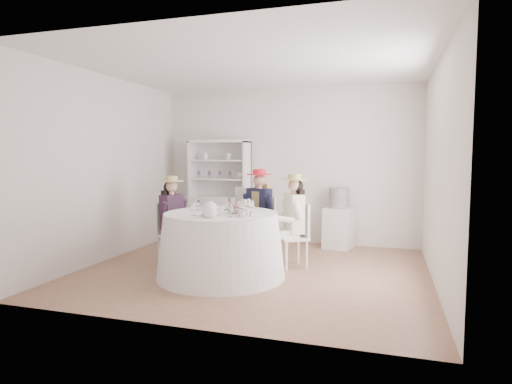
# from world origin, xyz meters

# --- Properties ---
(ground) EXTENTS (4.50, 4.50, 0.00)m
(ground) POSITION_xyz_m (0.00, 0.00, 0.00)
(ground) COLOR brown
(ground) RESTS_ON ground
(ceiling) EXTENTS (4.50, 4.50, 0.00)m
(ceiling) POSITION_xyz_m (0.00, 0.00, 2.70)
(ceiling) COLOR white
(ceiling) RESTS_ON wall_back
(wall_back) EXTENTS (4.50, 0.00, 4.50)m
(wall_back) POSITION_xyz_m (0.00, 2.00, 1.35)
(wall_back) COLOR silver
(wall_back) RESTS_ON ground
(wall_front) EXTENTS (4.50, 0.00, 4.50)m
(wall_front) POSITION_xyz_m (0.00, -2.00, 1.35)
(wall_front) COLOR silver
(wall_front) RESTS_ON ground
(wall_left) EXTENTS (0.00, 4.50, 4.50)m
(wall_left) POSITION_xyz_m (-2.25, 0.00, 1.35)
(wall_left) COLOR silver
(wall_left) RESTS_ON ground
(wall_right) EXTENTS (0.00, 4.50, 4.50)m
(wall_right) POSITION_xyz_m (2.25, 0.00, 1.35)
(wall_right) COLOR silver
(wall_right) RESTS_ON ground
(tea_table) EXTENTS (1.63, 1.63, 0.82)m
(tea_table) POSITION_xyz_m (-0.32, -0.38, 0.41)
(tea_table) COLOR white
(tea_table) RESTS_ON ground
(hutch) EXTENTS (1.24, 0.83, 1.81)m
(hutch) POSITION_xyz_m (-1.18, 1.76, 0.64)
(hutch) COLOR silver
(hutch) RESTS_ON ground
(side_table) EXTENTS (0.51, 0.51, 0.67)m
(side_table) POSITION_xyz_m (0.93, 1.75, 0.34)
(side_table) COLOR silver
(side_table) RESTS_ON ground
(hatbox) EXTENTS (0.41, 0.41, 0.33)m
(hatbox) POSITION_xyz_m (0.93, 1.75, 0.84)
(hatbox) COLOR black
(hatbox) RESTS_ON side_table
(guest_left) EXTENTS (0.51, 0.47, 1.25)m
(guest_left) POSITION_xyz_m (-1.24, 0.09, 0.70)
(guest_left) COLOR silver
(guest_left) RESTS_ON ground
(guest_mid) EXTENTS (0.51, 0.55, 1.34)m
(guest_mid) POSITION_xyz_m (-0.13, 0.64, 0.76)
(guest_mid) COLOR silver
(guest_mid) RESTS_ON ground
(guest_right) EXTENTS (0.55, 0.52, 1.29)m
(guest_right) POSITION_xyz_m (0.46, 0.31, 0.73)
(guest_right) COLOR silver
(guest_right) RESTS_ON ground
(spare_chair) EXTENTS (0.50, 0.50, 1.04)m
(spare_chair) POSITION_xyz_m (-0.40, 1.08, 0.56)
(spare_chair) COLOR silver
(spare_chair) RESTS_ON ground
(teacup_a) EXTENTS (0.10, 0.10, 0.07)m
(teacup_a) POSITION_xyz_m (-0.52, -0.21, 0.86)
(teacup_a) COLOR white
(teacup_a) RESTS_ON tea_table
(teacup_b) EXTENTS (0.09, 0.09, 0.07)m
(teacup_b) POSITION_xyz_m (-0.32, -0.10, 0.86)
(teacup_b) COLOR white
(teacup_b) RESTS_ON tea_table
(teacup_c) EXTENTS (0.09, 0.09, 0.07)m
(teacup_c) POSITION_xyz_m (-0.07, -0.31, 0.85)
(teacup_c) COLOR white
(teacup_c) RESTS_ON tea_table
(flower_bowl) EXTENTS (0.27, 0.27, 0.05)m
(flower_bowl) POSITION_xyz_m (-0.09, -0.38, 0.85)
(flower_bowl) COLOR white
(flower_bowl) RESTS_ON tea_table
(flower_arrangement) EXTENTS (0.21, 0.21, 0.08)m
(flower_arrangement) POSITION_xyz_m (-0.09, -0.44, 0.92)
(flower_arrangement) COLOR #D66B8A
(flower_arrangement) RESTS_ON tea_table
(table_teapot) EXTENTS (0.28, 0.20, 0.21)m
(table_teapot) POSITION_xyz_m (-0.28, -0.82, 0.91)
(table_teapot) COLOR white
(table_teapot) RESTS_ON tea_table
(sandwich_plate) EXTENTS (0.26, 0.26, 0.06)m
(sandwich_plate) POSITION_xyz_m (-0.32, -0.74, 0.84)
(sandwich_plate) COLOR white
(sandwich_plate) RESTS_ON tea_table
(cupcake_stand) EXTENTS (0.22, 0.22, 0.21)m
(cupcake_stand) POSITION_xyz_m (0.09, -0.64, 0.90)
(cupcake_stand) COLOR white
(cupcake_stand) RESTS_ON tea_table
(stemware_set) EXTENTS (0.82, 0.79, 0.15)m
(stemware_set) POSITION_xyz_m (-0.32, -0.38, 0.90)
(stemware_set) COLOR white
(stemware_set) RESTS_ON tea_table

